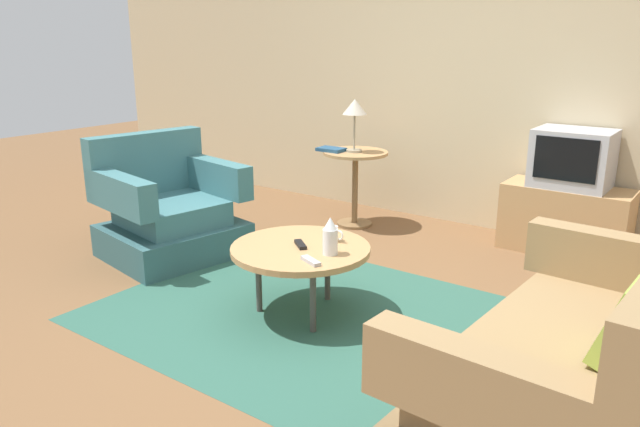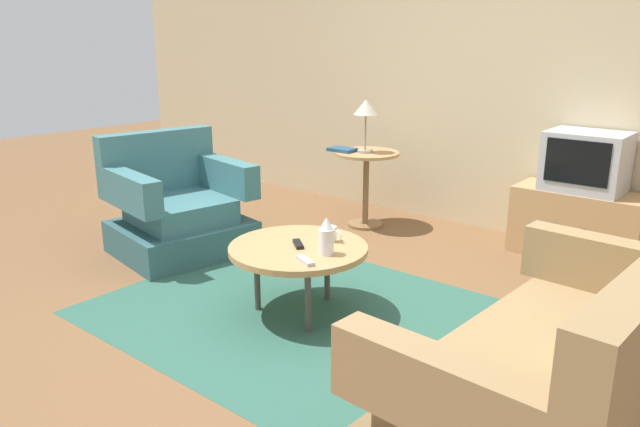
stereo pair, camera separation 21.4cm
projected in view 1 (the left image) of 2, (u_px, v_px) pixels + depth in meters
The scene contains 15 objects.
ground_plane at pixel (321, 318), 3.56m from camera, with size 16.00×16.00×0.00m, color brown.
back_wall at pixel (487, 66), 4.98m from camera, with size 9.00×0.12×2.70m, color #CCB78E.
area_rug at pixel (301, 312), 3.63m from camera, with size 2.27×1.89×0.00m, color #2D5B4C.
armchair at pixel (168, 213), 4.55m from camera, with size 0.96×1.05×0.89m.
couch at pixel (580, 373), 2.40m from camera, with size 0.94×1.64×0.91m.
coffee_table at pixel (300, 251), 3.52m from camera, with size 0.81×0.81×0.42m.
side_table at pixel (355, 172), 5.19m from camera, with size 0.55×0.55×0.65m.
tv_stand at pixel (565, 220), 4.59m from camera, with size 0.91×0.43×0.51m.
television at pixel (573, 158), 4.47m from camera, with size 0.54×0.43×0.43m.
table_lamp at pixel (355, 110), 5.02m from camera, with size 0.20×0.20×0.44m.
vase at pixel (330, 237), 3.36m from camera, with size 0.09×0.09×0.21m.
mug at pixel (332, 234), 3.59m from camera, with size 0.12×0.08×0.09m.
tv_remote_dark at pixel (300, 244), 3.51m from camera, with size 0.14×0.12×0.02m.
tv_remote_silver at pixel (311, 261), 3.26m from camera, with size 0.15×0.10×0.02m.
book at pixel (331, 149), 5.15m from camera, with size 0.23×0.16×0.03m.
Camera 1 is at (1.90, -2.63, 1.59)m, focal length 34.20 mm.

